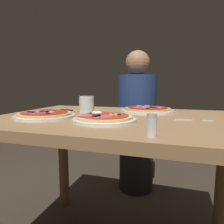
# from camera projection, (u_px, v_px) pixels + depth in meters

# --- Properties ---
(dining_table) EXTENTS (1.17, 0.82, 0.75)m
(dining_table) POSITION_uv_depth(u_px,v_px,m) (120.00, 141.00, 0.97)
(dining_table) COLOR #9E754C
(dining_table) RESTS_ON ground
(pizza_foreground) EXTENTS (0.27, 0.27, 0.05)m
(pizza_foreground) POSITION_uv_depth(u_px,v_px,m) (104.00, 118.00, 0.83)
(pizza_foreground) COLOR white
(pizza_foreground) RESTS_ON dining_table
(pizza_across_left) EXTENTS (0.30, 0.30, 0.03)m
(pizza_across_left) POSITION_uv_depth(u_px,v_px,m) (148.00, 110.00, 1.14)
(pizza_across_left) COLOR white
(pizza_across_left) RESTS_ON dining_table
(pizza_across_right) EXTENTS (0.28, 0.28, 0.03)m
(pizza_across_right) POSITION_uv_depth(u_px,v_px,m) (45.00, 115.00, 0.94)
(pizza_across_right) COLOR white
(pizza_across_right) RESTS_ON dining_table
(water_glass_near) EXTENTS (0.08, 0.08, 0.09)m
(water_glass_near) POSITION_uv_depth(u_px,v_px,m) (87.00, 106.00, 1.07)
(water_glass_near) COLOR silver
(water_glass_near) RESTS_ON dining_table
(fork) EXTENTS (0.16, 0.04, 0.00)m
(fork) POSITION_uv_depth(u_px,v_px,m) (190.00, 120.00, 0.86)
(fork) COLOR silver
(fork) RESTS_ON dining_table
(knife) EXTENTS (0.19, 0.07, 0.01)m
(knife) POSITION_uv_depth(u_px,v_px,m) (62.00, 110.00, 1.22)
(knife) COLOR silver
(knife) RESTS_ON dining_table
(salt_shaker) EXTENTS (0.03, 0.03, 0.07)m
(salt_shaker) POSITION_uv_depth(u_px,v_px,m) (152.00, 125.00, 0.58)
(salt_shaker) COLOR white
(salt_shaker) RESTS_ON dining_table
(diner_person) EXTENTS (0.32, 0.32, 1.18)m
(diner_person) POSITION_uv_depth(u_px,v_px,m) (137.00, 125.00, 1.71)
(diner_person) COLOR black
(diner_person) RESTS_ON ground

